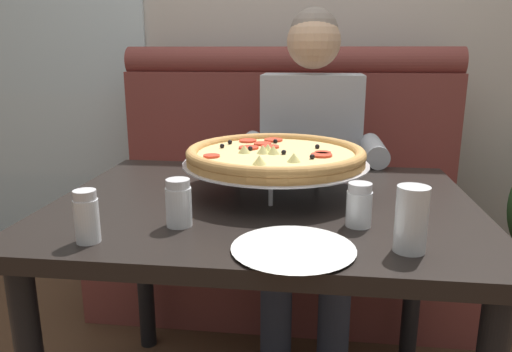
% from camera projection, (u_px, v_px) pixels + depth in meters
% --- Properties ---
extents(booth_bench, '(1.61, 0.78, 1.13)m').
position_uv_depth(booth_bench, '(284.00, 208.00, 2.25)').
color(booth_bench, brown).
rests_on(booth_bench, ground_plane).
extents(dining_table, '(1.12, 0.86, 0.72)m').
position_uv_depth(dining_table, '(264.00, 232.00, 1.33)').
color(dining_table, black).
rests_on(dining_table, ground_plane).
extents(diner_main, '(0.54, 0.64, 1.27)m').
position_uv_depth(diner_main, '(310.00, 156.00, 1.90)').
color(diner_main, '#2D3342').
rests_on(diner_main, ground_plane).
extents(pizza, '(0.53, 0.53, 0.14)m').
position_uv_depth(pizza, '(275.00, 156.00, 1.37)').
color(pizza, silver).
rests_on(pizza, dining_table).
extents(shaker_pepper_flakes, '(0.06, 0.06, 0.10)m').
position_uv_depth(shaker_pepper_flakes, '(359.00, 208.00, 1.10)').
color(shaker_pepper_flakes, white).
rests_on(shaker_pepper_flakes, dining_table).
extents(shaker_oregano, '(0.05, 0.05, 0.11)m').
position_uv_depth(shaker_oregano, '(87.00, 220.00, 1.01)').
color(shaker_oregano, white).
rests_on(shaker_oregano, dining_table).
extents(shaker_parmesan, '(0.06, 0.06, 0.11)m').
position_uv_depth(shaker_parmesan, '(179.00, 206.00, 1.10)').
color(shaker_parmesan, white).
rests_on(shaker_parmesan, dining_table).
extents(plate_near_left, '(0.25, 0.25, 0.02)m').
position_uv_depth(plate_near_left, '(293.00, 246.00, 0.97)').
color(plate_near_left, white).
rests_on(plate_near_left, dining_table).
extents(drinking_glass, '(0.06, 0.06, 0.13)m').
position_uv_depth(drinking_glass, '(411.00, 223.00, 0.96)').
color(drinking_glass, silver).
rests_on(drinking_glass, dining_table).
extents(patio_chair, '(0.43, 0.43, 0.86)m').
position_uv_depth(patio_chair, '(122.00, 136.00, 3.41)').
color(patio_chair, black).
rests_on(patio_chair, ground_plane).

